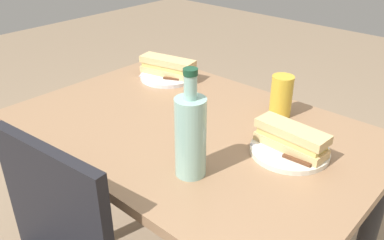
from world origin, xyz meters
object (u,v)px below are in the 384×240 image
Objects in this scene: dining_table at (192,156)px; baguette_sandwich_near at (291,138)px; plate_near at (290,151)px; knife_far at (164,78)px; knife_near at (283,156)px; plate_far at (168,76)px; water_bottle at (191,135)px; beer_glass at (281,96)px; baguette_sandwich_far at (168,66)px.

baguette_sandwich_near is at bearing -168.18° from dining_table.
plate_near is 1.33× the size of knife_far.
knife_near reaches higher than plate_far.
knife_near is at bearing -125.95° from water_bottle.
beer_glass is (0.00, -0.44, -0.05)m from water_bottle.
plate_near is 1.00× the size of plate_far.
knife_far is at bearing -30.64° from dining_table.
baguette_sandwich_near is 0.64m from knife_far.
beer_glass is (0.14, -0.18, 0.06)m from plate_near.
water_bottle is at bearing 140.08° from plate_far.
baguette_sandwich_near reaches higher than knife_far.
water_bottle reaches higher than plate_near.
dining_table is at bearing 11.82° from baguette_sandwich_near.
knife_near is 0.82× the size of plate_far.
plate_near is at bearing -168.18° from dining_table.
baguette_sandwich_near is 0.89× the size of baguette_sandwich_far.
beer_glass is at bearing -178.06° from baguette_sandwich_far.
plate_near is 0.67m from plate_far.
baguette_sandwich_near is (0.00, 0.00, 0.04)m from plate_near.
baguette_sandwich_far reaches higher than plate_near.
baguette_sandwich_near is 1.26× the size of knife_far.
knife_far is at bearing -15.20° from knife_near.
dining_table is at bearing 145.61° from baguette_sandwich_far.
knife_near is (-0.01, 0.05, 0.01)m from plate_near.
knife_far is (0.63, -0.17, 0.00)m from knife_near.
beer_glass reaches higher than knife_far.
knife_near is 0.27m from water_bottle.
dining_table is at bearing 149.36° from knife_far.
baguette_sandwich_far is 0.06m from knife_far.
dining_table is 0.34m from water_bottle.
knife_far is (0.32, -0.19, 0.13)m from dining_table.
knife_near is 0.69m from plate_far.
water_bottle is at bearing 131.15° from dining_table.
plate_near is at bearing 168.87° from knife_far.
water_bottle is (-0.50, 0.42, 0.06)m from baguette_sandwich_far.
baguette_sandwich_far is at bearing 0.00° from plate_far.
knife_near is 1.32× the size of beer_glass.
knife_near is 1.09× the size of knife_far.
baguette_sandwich_near is 0.23m from beer_glass.
beer_glass is at bearing -52.00° from plate_near.
knife_far is (0.62, -0.12, 0.01)m from plate_near.
beer_glass is (0.14, -0.18, 0.02)m from baguette_sandwich_near.
plate_far reaches higher than dining_table.
plate_near is at bearing -80.43° from knife_near.
water_bottle reaches higher than knife_near.
water_bottle reaches higher than beer_glass.
baguette_sandwich_near is 0.67m from plate_far.
plate_near is 0.94× the size of baguette_sandwich_far.
plate_far is (0.64, -0.17, 0.00)m from plate_near.
baguette_sandwich_near is 0.06m from knife_near.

